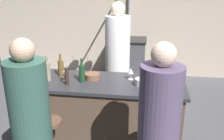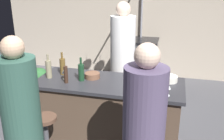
{
  "view_description": "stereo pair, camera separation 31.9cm",
  "coord_description": "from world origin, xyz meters",
  "px_view_note": "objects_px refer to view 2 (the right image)",
  "views": [
    {
      "loc": [
        0.43,
        -2.83,
        2.07
      ],
      "look_at": [
        0.0,
        0.15,
        1.0
      ],
      "focal_mm": 40.74,
      "sensor_mm": 36.0,
      "label": 1
    },
    {
      "loc": [
        0.74,
        -2.77,
        2.07
      ],
      "look_at": [
        0.0,
        0.15,
        1.0
      ],
      "focal_mm": 40.74,
      "sensor_mm": 36.0,
      "label": 2
    }
  ],
  "objects_px": {
    "wine_bottle_dark": "(152,77)",
    "wine_glass_near_right_guest": "(168,87)",
    "mixing_bowl_wooden": "(92,75)",
    "wine_bottle_amber": "(63,66)",
    "pepper_mill": "(66,75)",
    "wine_glass_by_chef": "(64,71)",
    "mixing_bowl_ceramic": "(169,79)",
    "wine_glass_near_left_guest": "(130,72)",
    "chef": "(122,65)",
    "guest_left": "(23,130)",
    "potted_plant": "(39,79)",
    "wine_bottle_white": "(49,69)",
    "mixing_bowl_steel": "(139,83)",
    "stove_range": "(138,60)",
    "wine_bottle_green": "(81,72)"
  },
  "relations": [
    {
      "from": "chef",
      "to": "wine_glass_near_right_guest",
      "type": "height_order",
      "value": "chef"
    },
    {
      "from": "mixing_bowl_steel",
      "to": "wine_glass_by_chef",
      "type": "bearing_deg",
      "value": 179.96
    },
    {
      "from": "guest_left",
      "to": "wine_bottle_white",
      "type": "relative_size",
      "value": 5.31
    },
    {
      "from": "potted_plant",
      "to": "mixing_bowl_ceramic",
      "type": "bearing_deg",
      "value": -23.14
    },
    {
      "from": "wine_bottle_dark",
      "to": "wine_glass_near_right_guest",
      "type": "height_order",
      "value": "wine_bottle_dark"
    },
    {
      "from": "stove_range",
      "to": "mixing_bowl_steel",
      "type": "relative_size",
      "value": 6.03
    },
    {
      "from": "mixing_bowl_ceramic",
      "to": "mixing_bowl_steel",
      "type": "height_order",
      "value": "mixing_bowl_steel"
    },
    {
      "from": "guest_left",
      "to": "mixing_bowl_wooden",
      "type": "distance_m",
      "value": 1.14
    },
    {
      "from": "wine_bottle_green",
      "to": "potted_plant",
      "type": "bearing_deg",
      "value": 136.99
    },
    {
      "from": "mixing_bowl_ceramic",
      "to": "mixing_bowl_wooden",
      "type": "bearing_deg",
      "value": -172.43
    },
    {
      "from": "wine_glass_near_right_guest",
      "to": "wine_bottle_amber",
      "type": "bearing_deg",
      "value": 166.28
    },
    {
      "from": "pepper_mill",
      "to": "wine_glass_near_left_guest",
      "type": "relative_size",
      "value": 1.44
    },
    {
      "from": "guest_left",
      "to": "wine_bottle_amber",
      "type": "xyz_separation_m",
      "value": [
        -0.1,
        1.11,
        0.25
      ]
    },
    {
      "from": "potted_plant",
      "to": "mixing_bowl_wooden",
      "type": "distance_m",
      "value": 1.96
    },
    {
      "from": "mixing_bowl_ceramic",
      "to": "mixing_bowl_wooden",
      "type": "height_order",
      "value": "mixing_bowl_ceramic"
    },
    {
      "from": "stove_range",
      "to": "chef",
      "type": "relative_size",
      "value": 0.5
    },
    {
      "from": "mixing_bowl_steel",
      "to": "mixing_bowl_wooden",
      "type": "bearing_deg",
      "value": 168.13
    },
    {
      "from": "pepper_mill",
      "to": "wine_glass_near_right_guest",
      "type": "distance_m",
      "value": 1.2
    },
    {
      "from": "wine_bottle_white",
      "to": "wine_glass_near_left_guest",
      "type": "relative_size",
      "value": 2.12
    },
    {
      "from": "wine_bottle_amber",
      "to": "pepper_mill",
      "type": "bearing_deg",
      "value": -58.17
    },
    {
      "from": "mixing_bowl_wooden",
      "to": "wine_bottle_amber",
      "type": "bearing_deg",
      "value": 175.21
    },
    {
      "from": "wine_glass_near_left_guest",
      "to": "wine_bottle_white",
      "type": "bearing_deg",
      "value": -170.53
    },
    {
      "from": "wine_glass_near_left_guest",
      "to": "wine_glass_near_right_guest",
      "type": "xyz_separation_m",
      "value": [
        0.47,
        -0.34,
        0.0
      ]
    },
    {
      "from": "chef",
      "to": "mixing_bowl_steel",
      "type": "relative_size",
      "value": 12.07
    },
    {
      "from": "wine_glass_by_chef",
      "to": "mixing_bowl_ceramic",
      "type": "distance_m",
      "value": 1.29
    },
    {
      "from": "wine_glass_near_right_guest",
      "to": "mixing_bowl_steel",
      "type": "relative_size",
      "value": 0.99
    },
    {
      "from": "guest_left",
      "to": "wine_bottle_green",
      "type": "relative_size",
      "value": 5.6
    },
    {
      "from": "wine_bottle_green",
      "to": "wine_bottle_dark",
      "type": "distance_m",
      "value": 0.86
    },
    {
      "from": "wine_glass_near_left_guest",
      "to": "mixing_bowl_wooden",
      "type": "relative_size",
      "value": 0.77
    },
    {
      "from": "stove_range",
      "to": "mixing_bowl_ceramic",
      "type": "relative_size",
      "value": 4.3
    },
    {
      "from": "potted_plant",
      "to": "wine_glass_near_right_guest",
      "type": "relative_size",
      "value": 3.56
    },
    {
      "from": "potted_plant",
      "to": "wine_glass_near_right_guest",
      "type": "height_order",
      "value": "wine_glass_near_right_guest"
    },
    {
      "from": "wine_glass_near_left_guest",
      "to": "mixing_bowl_wooden",
      "type": "height_order",
      "value": "wine_glass_near_left_guest"
    },
    {
      "from": "chef",
      "to": "guest_left",
      "type": "distance_m",
      "value": 1.97
    },
    {
      "from": "pepper_mill",
      "to": "mixing_bowl_steel",
      "type": "distance_m",
      "value": 0.87
    },
    {
      "from": "guest_left",
      "to": "wine_bottle_dark",
      "type": "relative_size",
      "value": 5.62
    },
    {
      "from": "pepper_mill",
      "to": "potted_plant",
      "type": "bearing_deg",
      "value": 131.11
    },
    {
      "from": "stove_range",
      "to": "wine_bottle_amber",
      "type": "distance_m",
      "value": 2.5
    },
    {
      "from": "guest_left",
      "to": "wine_glass_near_right_guest",
      "type": "xyz_separation_m",
      "value": [
        1.26,
        0.78,
        0.24
      ]
    },
    {
      "from": "mixing_bowl_ceramic",
      "to": "stove_range",
      "type": "bearing_deg",
      "value": 107.38
    },
    {
      "from": "wine_glass_near_right_guest",
      "to": "mixing_bowl_ceramic",
      "type": "relative_size",
      "value": 0.71
    },
    {
      "from": "wine_glass_near_right_guest",
      "to": "mixing_bowl_wooden",
      "type": "height_order",
      "value": "wine_glass_near_right_guest"
    },
    {
      "from": "chef",
      "to": "wine_bottle_green",
      "type": "distance_m",
      "value": 1.0
    },
    {
      "from": "wine_bottle_green",
      "to": "wine_glass_near_right_guest",
      "type": "distance_m",
      "value": 1.06
    },
    {
      "from": "stove_range",
      "to": "mixing_bowl_wooden",
      "type": "bearing_deg",
      "value": -95.65
    },
    {
      "from": "chef",
      "to": "wine_bottle_green",
      "type": "xyz_separation_m",
      "value": [
        -0.32,
        -0.93,
        0.19
      ]
    },
    {
      "from": "wine_glass_near_right_guest",
      "to": "wine_glass_by_chef",
      "type": "relative_size",
      "value": 1.0
    },
    {
      "from": "pepper_mill",
      "to": "wine_bottle_green",
      "type": "relative_size",
      "value": 0.71
    },
    {
      "from": "wine_bottle_green",
      "to": "chef",
      "type": "bearing_deg",
      "value": 71.21
    },
    {
      "from": "guest_left",
      "to": "pepper_mill",
      "type": "bearing_deg",
      "value": 85.95
    }
  ]
}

